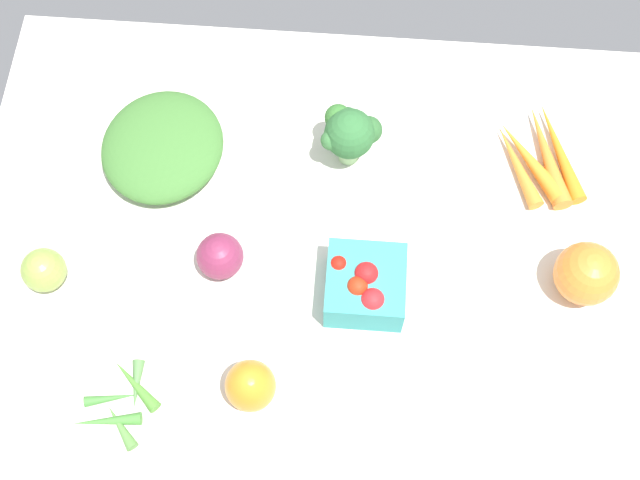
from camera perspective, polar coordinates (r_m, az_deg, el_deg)
name	(u,v)px	position (r cm, az deg, el deg)	size (l,w,h in cm)	color
tablecloth	(320,248)	(125.52, 0.00, -0.56)	(104.00, 76.00, 2.00)	silver
bell_pepper_orange	(251,386)	(113.75, -4.66, -9.68)	(6.73, 6.73, 8.54)	orange
carrot_bunch	(540,157)	(133.90, 14.50, 5.39)	(14.00, 18.83, 2.99)	orange
red_onion_near_basket	(220,256)	(121.12, -6.70, -1.08)	(6.71, 6.71, 6.71)	#7E2949
heirloom_tomato_orange	(586,274)	(123.68, 17.36, -2.16)	(8.99, 8.99, 8.99)	orange
broccoli_head	(349,132)	(126.00, 1.98, 7.24)	(8.96, 8.60, 10.61)	#96C384
heirloom_tomato_green	(44,270)	(125.84, -17.97, -1.92)	(6.31, 6.31, 6.31)	#88A544
berry_basket	(365,285)	(118.49, 3.02, -3.04)	(10.90, 10.90, 8.01)	teal
leafy_greens_clump	(162,147)	(131.00, -10.48, 6.16)	(19.54, 18.24, 5.76)	#3F7432
okra_pile	(123,403)	(119.34, -13.05, -10.54)	(11.60, 12.63, 1.85)	#428037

